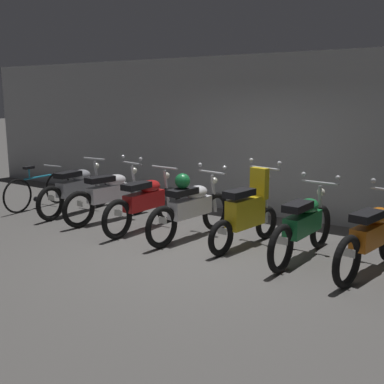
{
  "coord_description": "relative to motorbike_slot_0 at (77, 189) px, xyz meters",
  "views": [
    {
      "loc": [
        3.63,
        -5.55,
        2.25
      ],
      "look_at": [
        -0.48,
        0.64,
        0.75
      ],
      "focal_mm": 44.46,
      "sensor_mm": 36.0,
      "label": 1
    }
  ],
  "objects": [
    {
      "name": "motorbike_slot_0",
      "position": [
        0.0,
        0.0,
        0.0
      ],
      "size": [
        0.56,
        1.95,
        1.03
      ],
      "color": "black",
      "rests_on": "ground"
    },
    {
      "name": "ground_plane",
      "position": [
        3.25,
        -0.75,
        -0.49
      ],
      "size": [
        80.0,
        80.0,
        0.0
      ],
      "primitive_type": "plane",
      "color": "#565451"
    },
    {
      "name": "motorbike_slot_6",
      "position": [
        5.57,
        -0.15,
        0.0
      ],
      "size": [
        0.61,
        1.93,
        1.15
      ],
      "color": "black",
      "rests_on": "ground"
    },
    {
      "name": "motorbike_slot_1",
      "position": [
        0.93,
        -0.06,
        0.0
      ],
      "size": [
        0.6,
        1.94,
        1.15
      ],
      "color": "black",
      "rests_on": "ground"
    },
    {
      "name": "motorbike_slot_4",
      "position": [
        3.72,
        -0.04,
        0.04
      ],
      "size": [
        0.58,
        1.67,
        1.29
      ],
      "color": "black",
      "rests_on": "ground"
    },
    {
      "name": "motorbike_slot_2",
      "position": [
        1.86,
        -0.18,
        0.0
      ],
      "size": [
        0.56,
        1.95,
        1.03
      ],
      "color": "black",
      "rests_on": "ground"
    },
    {
      "name": "back_wall",
      "position": [
        3.25,
        2.03,
        1.02
      ],
      "size": [
        16.0,
        0.3,
        3.02
      ],
      "primitive_type": "cube",
      "color": "#9EA0A3",
      "rests_on": "ground"
    },
    {
      "name": "bicycle",
      "position": [
        -0.99,
        -0.12,
        -0.13
      ],
      "size": [
        0.5,
        1.73,
        0.89
      ],
      "color": "black",
      "rests_on": "ground"
    },
    {
      "name": "motorbike_slot_3",
      "position": [
        2.78,
        -0.18,
        0.04
      ],
      "size": [
        0.59,
        1.94,
        1.15
      ],
      "color": "black",
      "rests_on": "ground"
    },
    {
      "name": "motorbike_slot_5",
      "position": [
        4.64,
        -0.13,
        0.0
      ],
      "size": [
        0.59,
        1.95,
        1.15
      ],
      "color": "black",
      "rests_on": "ground"
    }
  ]
}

